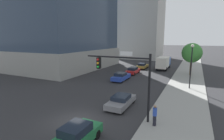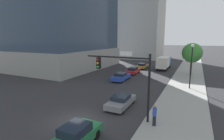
{
  "view_description": "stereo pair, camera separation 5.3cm",
  "coord_description": "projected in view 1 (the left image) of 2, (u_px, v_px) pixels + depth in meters",
  "views": [
    {
      "loc": [
        9.13,
        -11.6,
        7.23
      ],
      "look_at": [
        -0.6,
        8.57,
        3.2
      ],
      "focal_mm": 27.92,
      "sensor_mm": 36.0,
      "label": 1
    },
    {
      "loc": [
        9.18,
        -11.58,
        7.23
      ],
      "look_at": [
        -0.6,
        8.57,
        3.2
      ],
      "focal_mm": 27.92,
      "sensor_mm": 36.0,
      "label": 2
    }
  ],
  "objects": [
    {
      "name": "street_tree",
      "position": [
        192.0,
        53.0,
        33.59
      ],
      "size": [
        3.77,
        3.77,
        6.27
      ],
      "color": "brown",
      "rests_on": "sidewalk"
    },
    {
      "name": "box_truck",
      "position": [
        163.0,
        62.0,
        41.83
      ],
      "size": [
        2.29,
        7.86,
        2.97
      ],
      "color": "#1E4799",
      "rests_on": "ground"
    },
    {
      "name": "car_green",
      "position": [
        75.0,
        137.0,
        11.65
      ],
      "size": [
        1.83,
        4.42,
        1.55
      ],
      "color": "#1E6638",
      "rests_on": "ground"
    },
    {
      "name": "ground_plane",
      "position": [
        76.0,
        121.0,
        15.47
      ],
      "size": [
        400.0,
        400.0,
        0.0
      ],
      "primitive_type": "plane",
      "color": "#28282B"
    },
    {
      "name": "traffic_light_pole",
      "position": [
        125.0,
        73.0,
        15.22
      ],
      "size": [
        6.07,
        0.48,
        6.0
      ],
      "color": "black",
      "rests_on": "sidewalk"
    },
    {
      "name": "sidewalk",
      "position": [
        187.0,
        81.0,
        29.72
      ],
      "size": [
        5.37,
        120.0,
        0.15
      ],
      "primitive_type": "cube",
      "color": "gray",
      "rests_on": "ground"
    },
    {
      "name": "construction_building",
      "position": [
        142.0,
        10.0,
        64.09
      ],
      "size": [
        15.62,
        23.14,
        38.59
      ],
      "color": "#B2AFA8",
      "rests_on": "ground"
    },
    {
      "name": "car_gray",
      "position": [
        121.0,
        101.0,
        18.7
      ],
      "size": [
        1.9,
        4.54,
        1.28
      ],
      "color": "slate",
      "rests_on": "ground"
    },
    {
      "name": "car_red",
      "position": [
        133.0,
        70.0,
        36.27
      ],
      "size": [
        1.78,
        4.51,
        1.4
      ],
      "color": "red",
      "rests_on": "ground"
    },
    {
      "name": "pedestrian_blue_shirt",
      "position": [
        155.0,
        115.0,
        14.26
      ],
      "size": [
        0.34,
        0.34,
        1.77
      ],
      "color": "black",
      "rests_on": "sidewalk"
    },
    {
      "name": "street_lamp",
      "position": [
        191.0,
        60.0,
        24.56
      ],
      "size": [
        0.44,
        0.44,
        6.32
      ],
      "color": "black",
      "rests_on": "sidewalk"
    },
    {
      "name": "car_gold",
      "position": [
        143.0,
        66.0,
        42.62
      ],
      "size": [
        1.91,
        4.25,
        1.41
      ],
      "color": "#AD8938",
      "rests_on": "ground"
    },
    {
      "name": "car_blue",
      "position": [
        121.0,
        76.0,
        30.54
      ],
      "size": [
        1.9,
        4.74,
        1.41
      ],
      "color": "#233D9E",
      "rests_on": "ground"
    }
  ]
}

